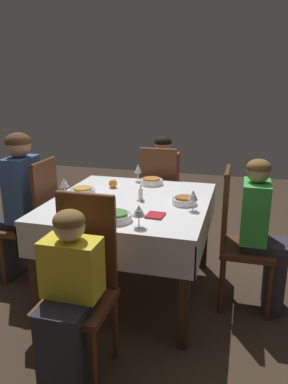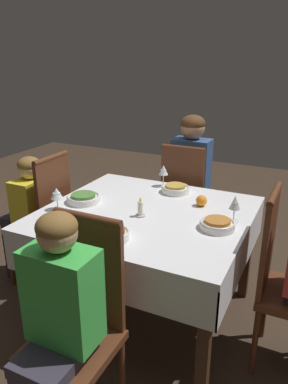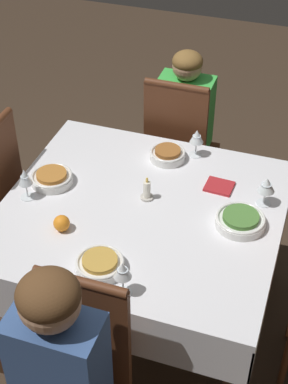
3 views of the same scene
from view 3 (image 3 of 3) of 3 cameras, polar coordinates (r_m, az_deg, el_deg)
name	(u,v)px [view 3 (image 3 of 3)]	position (r m, az deg, el deg)	size (l,w,h in m)	color
ground_plane	(142,318)	(3.15, -0.22, -12.12)	(8.00, 8.00, 0.00)	#3D2D21
dining_table	(141,224)	(2.66, -0.26, -3.09)	(1.23, 1.14, 0.76)	silver
chair_north	(179,150)	(3.34, 3.38, 4.12)	(0.37, 0.38, 1.02)	#562D19
person_child_green	(187,127)	(3.44, 4.17, 6.35)	(0.30, 0.33, 1.10)	#383342
bowl_south	(100,264)	(2.33, -4.29, -6.98)	(0.19, 0.19, 0.06)	white
wine_glass_south	(123,271)	(2.17, -2.09, -7.71)	(0.07, 0.07, 0.16)	white
bowl_east	(240,220)	(2.54, 9.34, -2.71)	(0.22, 0.22, 0.06)	white
wine_glass_east	(266,186)	(2.62, 11.78, 0.61)	(0.08, 0.08, 0.14)	white
bowl_west	(52,178)	(2.77, -8.93, 1.37)	(0.20, 0.20, 0.06)	white
wine_glass_west	(25,178)	(2.65, -11.48, 1.34)	(0.07, 0.07, 0.16)	white
bowl_north	(168,154)	(2.89, 2.39, 3.67)	(0.18, 0.18, 0.06)	white
wine_glass_north	(197,137)	(2.88, 5.13, 5.30)	(0.07, 0.07, 0.15)	white
candle_centerpiece	(147,191)	(2.64, 0.33, 0.06)	(0.06, 0.06, 0.12)	beige
orange_fruit	(62,223)	(2.50, -8.00, -3.02)	(0.07, 0.07, 0.07)	orange
napkin_red_folded	(219,186)	(2.74, 7.30, 0.55)	(0.13, 0.12, 0.01)	#AD2328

